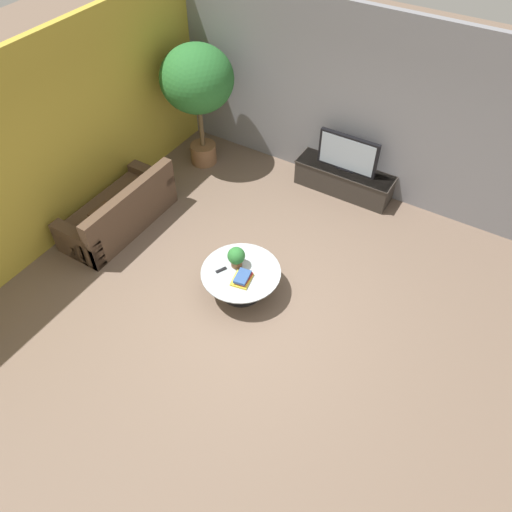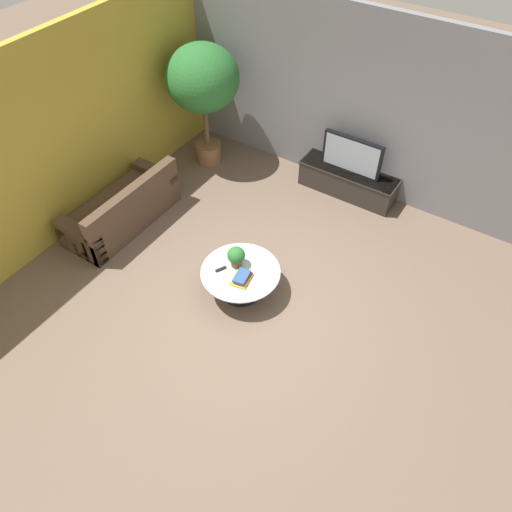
{
  "view_description": "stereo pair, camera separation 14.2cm",
  "coord_description": "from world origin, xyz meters",
  "px_view_note": "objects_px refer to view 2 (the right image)",
  "views": [
    {
      "loc": [
        2.38,
        -3.72,
        5.54
      ],
      "look_at": [
        -0.09,
        0.35,
        0.55
      ],
      "focal_mm": 35.0,
      "sensor_mm": 36.0,
      "label": 1
    },
    {
      "loc": [
        2.5,
        -3.64,
        5.54
      ],
      "look_at": [
        -0.09,
        0.35,
        0.55
      ],
      "focal_mm": 35.0,
      "sensor_mm": 36.0,
      "label": 2
    }
  ],
  "objects_px": {
    "couch_by_wall": "(123,210)",
    "potted_palm_tall": "(203,82)",
    "television": "(352,155)",
    "media_console": "(348,181)",
    "potted_plant_tabletop": "(236,256)",
    "coffee_table": "(241,277)"
  },
  "relations": [
    {
      "from": "media_console",
      "to": "television",
      "type": "height_order",
      "value": "television"
    },
    {
      "from": "potted_palm_tall",
      "to": "couch_by_wall",
      "type": "bearing_deg",
      "value": -92.75
    },
    {
      "from": "television",
      "to": "potted_palm_tall",
      "type": "height_order",
      "value": "potted_palm_tall"
    },
    {
      "from": "coffee_table",
      "to": "potted_plant_tabletop",
      "type": "xyz_separation_m",
      "value": [
        -0.11,
        0.07,
        0.3
      ]
    },
    {
      "from": "coffee_table",
      "to": "couch_by_wall",
      "type": "relative_size",
      "value": 0.58
    },
    {
      "from": "television",
      "to": "coffee_table",
      "type": "xyz_separation_m",
      "value": [
        -0.28,
        -2.84,
        -0.49
      ]
    },
    {
      "from": "coffee_table",
      "to": "potted_palm_tall",
      "type": "bearing_deg",
      "value": 134.92
    },
    {
      "from": "media_console",
      "to": "couch_by_wall",
      "type": "bearing_deg",
      "value": -134.94
    },
    {
      "from": "media_console",
      "to": "potted_plant_tabletop",
      "type": "bearing_deg",
      "value": -98.16
    },
    {
      "from": "media_console",
      "to": "couch_by_wall",
      "type": "distance_m",
      "value": 3.79
    },
    {
      "from": "potted_plant_tabletop",
      "to": "potted_palm_tall",
      "type": "bearing_deg",
      "value": 134.35
    },
    {
      "from": "coffee_table",
      "to": "couch_by_wall",
      "type": "bearing_deg",
      "value": 176.15
    },
    {
      "from": "couch_by_wall",
      "to": "television",
      "type": "bearing_deg",
      "value": 135.04
    },
    {
      "from": "television",
      "to": "potted_palm_tall",
      "type": "xyz_separation_m",
      "value": [
        -2.57,
        -0.55,
        0.79
      ]
    },
    {
      "from": "media_console",
      "to": "potted_palm_tall",
      "type": "xyz_separation_m",
      "value": [
        -2.57,
        -0.55,
        1.32
      ]
    },
    {
      "from": "media_console",
      "to": "potted_plant_tabletop",
      "type": "distance_m",
      "value": 2.82
    },
    {
      "from": "television",
      "to": "potted_palm_tall",
      "type": "bearing_deg",
      "value": -168.04
    },
    {
      "from": "coffee_table",
      "to": "potted_palm_tall",
      "type": "relative_size",
      "value": 0.51
    },
    {
      "from": "television",
      "to": "potted_plant_tabletop",
      "type": "height_order",
      "value": "television"
    },
    {
      "from": "television",
      "to": "coffee_table",
      "type": "relative_size",
      "value": 0.92
    },
    {
      "from": "couch_by_wall",
      "to": "potted_palm_tall",
      "type": "xyz_separation_m",
      "value": [
        0.1,
        2.14,
        1.28
      ]
    },
    {
      "from": "couch_by_wall",
      "to": "potted_palm_tall",
      "type": "distance_m",
      "value": 2.49
    }
  ]
}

